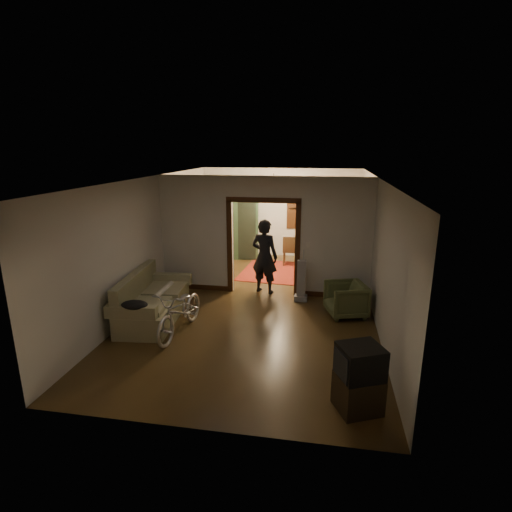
% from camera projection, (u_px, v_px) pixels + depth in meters
% --- Properties ---
extents(floor, '(5.00, 8.50, 0.01)m').
position_uv_depth(floor, '(258.00, 303.00, 9.06)').
color(floor, '#332310').
rests_on(floor, ground).
extents(ceiling, '(5.00, 8.50, 0.01)m').
position_uv_depth(ceiling, '(258.00, 178.00, 8.31)').
color(ceiling, white).
rests_on(ceiling, floor).
extents(wall_back, '(5.00, 0.02, 2.80)m').
position_uv_depth(wall_back, '(280.00, 213.00, 12.72)').
color(wall_back, beige).
rests_on(wall_back, floor).
extents(wall_left, '(0.02, 8.50, 2.80)m').
position_uv_depth(wall_left, '(150.00, 239.00, 9.10)').
color(wall_left, beige).
rests_on(wall_left, floor).
extents(wall_right, '(0.02, 8.50, 2.80)m').
position_uv_depth(wall_right, '(377.00, 248.00, 8.27)').
color(wall_right, beige).
rests_on(wall_right, floor).
extents(partition_wall, '(5.00, 0.14, 2.80)m').
position_uv_depth(partition_wall, '(264.00, 236.00, 9.40)').
color(partition_wall, beige).
rests_on(partition_wall, floor).
extents(door_casing, '(1.74, 0.20, 2.32)m').
position_uv_depth(door_casing, '(264.00, 249.00, 9.48)').
color(door_casing, '#331A0B').
rests_on(door_casing, floor).
extents(far_window, '(0.98, 0.06, 1.28)m').
position_uv_depth(far_window, '(302.00, 209.00, 12.53)').
color(far_window, black).
rests_on(far_window, wall_back).
extents(chandelier, '(0.24, 0.24, 0.24)m').
position_uv_depth(chandelier, '(274.00, 188.00, 10.81)').
color(chandelier, '#FFE0A5').
rests_on(chandelier, ceiling).
extents(light_switch, '(0.08, 0.01, 0.12)m').
position_uv_depth(light_switch, '(308.00, 245.00, 9.19)').
color(light_switch, silver).
rests_on(light_switch, partition_wall).
extents(sofa, '(1.14, 2.18, 0.97)m').
position_uv_depth(sofa, '(154.00, 297.00, 8.13)').
color(sofa, olive).
rests_on(sofa, floor).
extents(rolled_paper, '(0.11, 0.87, 0.11)m').
position_uv_depth(rolled_paper, '(164.00, 290.00, 8.39)').
color(rolled_paper, beige).
rests_on(rolled_paper, sofa).
extents(jacket, '(0.49, 0.37, 0.14)m').
position_uv_depth(jacket, '(135.00, 305.00, 7.21)').
color(jacket, black).
rests_on(jacket, sofa).
extents(bicycle, '(0.77, 1.77, 0.90)m').
position_uv_depth(bicycle, '(180.00, 311.00, 7.51)').
color(bicycle, silver).
rests_on(bicycle, floor).
extents(armchair, '(0.97, 0.96, 0.71)m').
position_uv_depth(armchair, '(346.00, 299.00, 8.33)').
color(armchair, '#4E5832').
rests_on(armchair, floor).
extents(tv_stand, '(0.71, 0.68, 0.50)m').
position_uv_depth(tv_stand, '(358.00, 393.00, 5.35)').
color(tv_stand, black).
rests_on(tv_stand, floor).
extents(crt_tv, '(0.69, 0.66, 0.47)m').
position_uv_depth(crt_tv, '(360.00, 363.00, 5.23)').
color(crt_tv, black).
rests_on(crt_tv, tv_stand).
extents(vacuum, '(0.35, 0.32, 0.96)m').
position_uv_depth(vacuum, '(301.00, 281.00, 9.12)').
color(vacuum, gray).
rests_on(vacuum, floor).
extents(person, '(0.75, 0.60, 1.80)m').
position_uv_depth(person, '(264.00, 256.00, 9.54)').
color(person, black).
rests_on(person, floor).
extents(oriental_rug, '(1.80, 2.27, 0.02)m').
position_uv_depth(oriental_rug, '(272.00, 271.00, 11.39)').
color(oriental_rug, maroon).
rests_on(oriental_rug, floor).
extents(locker, '(1.07, 0.70, 1.99)m').
position_uv_depth(locker, '(242.00, 227.00, 12.55)').
color(locker, '#213620').
rests_on(locker, floor).
extents(globe, '(0.25, 0.25, 0.25)m').
position_uv_depth(globe, '(242.00, 197.00, 12.30)').
color(globe, '#1E5972').
rests_on(globe, locker).
extents(desk, '(1.12, 0.66, 0.81)m').
position_uv_depth(desk, '(314.00, 249.00, 12.22)').
color(desk, black).
rests_on(desk, floor).
extents(desk_chair, '(0.46, 0.46, 0.90)m').
position_uv_depth(desk_chair, '(290.00, 251.00, 11.88)').
color(desk_chair, black).
rests_on(desk_chair, floor).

